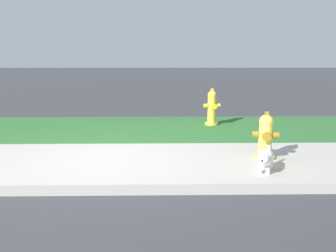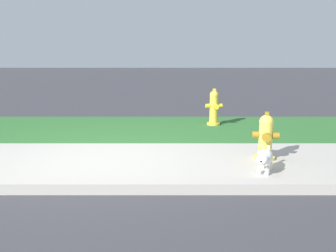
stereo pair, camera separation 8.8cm
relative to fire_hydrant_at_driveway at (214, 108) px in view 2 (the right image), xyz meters
name	(u,v)px [view 2 (the right image)]	position (x,y,z in m)	size (l,w,h in m)	color
ground_plane	(102,162)	(-1.94, -2.68, -0.39)	(120.00, 120.00, 0.00)	#38383D
sidewalk_pavement	(102,161)	(-1.94, -2.68, -0.38)	(18.00, 2.01, 0.01)	#ADA89E
grass_verge	(124,128)	(-1.94, -0.31, -0.38)	(18.00, 2.73, 0.01)	#2D662D
street_curb	(82,187)	(-1.94, -3.77, -0.33)	(18.00, 0.16, 0.12)	#ADA89E
fire_hydrant_at_driveway	(214,108)	(0.00, 0.00, 0.00)	(0.38, 0.34, 0.80)	gold
fire_hydrant_across_street	(265,137)	(0.38, -2.58, -0.06)	(0.38, 0.35, 0.69)	yellow
small_white_dog	(265,158)	(0.20, -3.17, -0.18)	(0.33, 0.47, 0.36)	white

